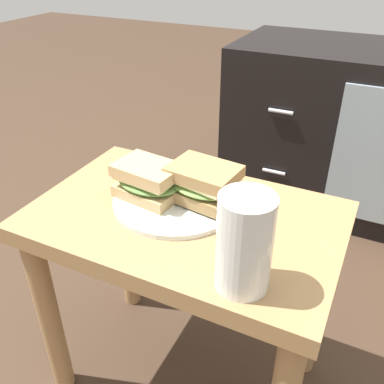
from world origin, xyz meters
name	(u,v)px	position (x,y,z in m)	size (l,w,h in m)	color
ground_plane	(187,373)	(0.00, 0.00, 0.00)	(8.00, 8.00, 0.00)	#3D2B1E
side_table	(186,252)	(0.00, 0.00, 0.37)	(0.56, 0.36, 0.46)	#A37A4C
tv_cabinet	(368,134)	(0.24, 0.95, 0.29)	(0.96, 0.46, 0.58)	black
plate	(176,200)	(-0.03, 0.03, 0.47)	(0.24, 0.24, 0.01)	silver
sandwich_front	(148,181)	(-0.08, 0.01, 0.50)	(0.14, 0.11, 0.07)	tan
sandwich_back	(204,183)	(0.02, 0.04, 0.51)	(0.14, 0.12, 0.07)	#9E7A4C
beer_glass	(244,245)	(0.15, -0.12, 0.53)	(0.08, 0.08, 0.15)	silver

